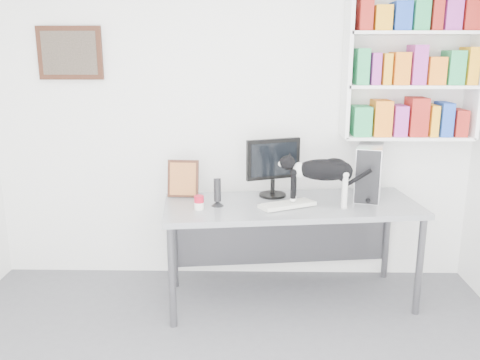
{
  "coord_description": "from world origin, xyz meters",
  "views": [
    {
      "loc": [
        0.14,
        -2.2,
        1.93
      ],
      "look_at": [
        0.07,
        1.53,
        0.97
      ],
      "focal_mm": 38.0,
      "sensor_mm": 36.0,
      "label": 1
    }
  ],
  "objects_px": {
    "soup_can": "(199,203)",
    "cat": "(321,182)",
    "keyboard": "(287,205)",
    "speaker": "(217,192)",
    "monitor": "(273,167)",
    "desk": "(290,252)",
    "pc_tower": "(369,171)",
    "leaning_print": "(183,178)",
    "bookshelf": "(412,60)"
  },
  "relations": [
    {
      "from": "desk",
      "to": "soup_can",
      "type": "height_order",
      "value": "soup_can"
    },
    {
      "from": "desk",
      "to": "keyboard",
      "type": "height_order",
      "value": "keyboard"
    },
    {
      "from": "bookshelf",
      "to": "cat",
      "type": "xyz_separation_m",
      "value": [
        -0.73,
        -0.43,
        -0.87
      ]
    },
    {
      "from": "desk",
      "to": "soup_can",
      "type": "xyz_separation_m",
      "value": [
        -0.68,
        -0.17,
        0.45
      ]
    },
    {
      "from": "keyboard",
      "to": "cat",
      "type": "bearing_deg",
      "value": -21.59
    },
    {
      "from": "pc_tower",
      "to": "soup_can",
      "type": "distance_m",
      "value": 1.36
    },
    {
      "from": "keyboard",
      "to": "speaker",
      "type": "height_order",
      "value": "speaker"
    },
    {
      "from": "soup_can",
      "to": "cat",
      "type": "bearing_deg",
      "value": 6.29
    },
    {
      "from": "speaker",
      "to": "leaning_print",
      "type": "height_order",
      "value": "leaning_print"
    },
    {
      "from": "keyboard",
      "to": "speaker",
      "type": "relative_size",
      "value": 1.91
    },
    {
      "from": "cat",
      "to": "speaker",
      "type": "bearing_deg",
      "value": -170.79
    },
    {
      "from": "monitor",
      "to": "cat",
      "type": "xyz_separation_m",
      "value": [
        0.34,
        -0.26,
        -0.05
      ]
    },
    {
      "from": "bookshelf",
      "to": "keyboard",
      "type": "relative_size",
      "value": 2.98
    },
    {
      "from": "monitor",
      "to": "bookshelf",
      "type": "bearing_deg",
      "value": -12.07
    },
    {
      "from": "pc_tower",
      "to": "cat",
      "type": "xyz_separation_m",
      "value": [
        -0.41,
        -0.25,
        -0.02
      ]
    },
    {
      "from": "keyboard",
      "to": "cat",
      "type": "xyz_separation_m",
      "value": [
        0.25,
        0.02,
        0.17
      ]
    },
    {
      "from": "bookshelf",
      "to": "soup_can",
      "type": "distance_m",
      "value": 1.98
    },
    {
      "from": "keyboard",
      "to": "leaning_print",
      "type": "distance_m",
      "value": 0.85
    },
    {
      "from": "desk",
      "to": "cat",
      "type": "bearing_deg",
      "value": -24.47
    },
    {
      "from": "desk",
      "to": "soup_can",
      "type": "relative_size",
      "value": 18.44
    },
    {
      "from": "keyboard",
      "to": "soup_can",
      "type": "distance_m",
      "value": 0.65
    },
    {
      "from": "monitor",
      "to": "soup_can",
      "type": "distance_m",
      "value": 0.68
    },
    {
      "from": "desk",
      "to": "soup_can",
      "type": "bearing_deg",
      "value": -173.29
    },
    {
      "from": "bookshelf",
      "to": "soup_can",
      "type": "relative_size",
      "value": 11.95
    },
    {
      "from": "desk",
      "to": "speaker",
      "type": "bearing_deg",
      "value": -179.2
    },
    {
      "from": "monitor",
      "to": "soup_can",
      "type": "height_order",
      "value": "monitor"
    },
    {
      "from": "monitor",
      "to": "soup_can",
      "type": "xyz_separation_m",
      "value": [
        -0.55,
        -0.36,
        -0.18
      ]
    },
    {
      "from": "pc_tower",
      "to": "cat",
      "type": "height_order",
      "value": "pc_tower"
    },
    {
      "from": "monitor",
      "to": "speaker",
      "type": "relative_size",
      "value": 2.16
    },
    {
      "from": "leaning_print",
      "to": "soup_can",
      "type": "height_order",
      "value": "leaning_print"
    },
    {
      "from": "desk",
      "to": "leaning_print",
      "type": "relative_size",
      "value": 6.31
    },
    {
      "from": "soup_can",
      "to": "cat",
      "type": "height_order",
      "value": "cat"
    },
    {
      "from": "speaker",
      "to": "leaning_print",
      "type": "bearing_deg",
      "value": 132.76
    },
    {
      "from": "leaning_print",
      "to": "cat",
      "type": "height_order",
      "value": "cat"
    },
    {
      "from": "keyboard",
      "to": "soup_can",
      "type": "xyz_separation_m",
      "value": [
        -0.65,
        -0.08,
        0.04
      ]
    },
    {
      "from": "leaning_print",
      "to": "cat",
      "type": "relative_size",
      "value": 0.5
    },
    {
      "from": "desk",
      "to": "cat",
      "type": "height_order",
      "value": "cat"
    },
    {
      "from": "speaker",
      "to": "soup_can",
      "type": "bearing_deg",
      "value": -151.41
    },
    {
      "from": "pc_tower",
      "to": "soup_can",
      "type": "xyz_separation_m",
      "value": [
        -1.3,
        -0.35,
        -0.16
      ]
    },
    {
      "from": "soup_can",
      "to": "cat",
      "type": "distance_m",
      "value": 0.91
    },
    {
      "from": "desk",
      "to": "cat",
      "type": "distance_m",
      "value": 0.63
    },
    {
      "from": "bookshelf",
      "to": "leaning_print",
      "type": "xyz_separation_m",
      "value": [
        -1.78,
        -0.19,
        -0.9
      ]
    },
    {
      "from": "desk",
      "to": "monitor",
      "type": "relative_size",
      "value": 4.06
    },
    {
      "from": "bookshelf",
      "to": "leaning_print",
      "type": "bearing_deg",
      "value": -173.76
    },
    {
      "from": "leaning_print",
      "to": "soup_can",
      "type": "xyz_separation_m",
      "value": [
        0.16,
        -0.33,
        -0.1
      ]
    },
    {
      "from": "keyboard",
      "to": "speaker",
      "type": "xyz_separation_m",
      "value": [
        -0.52,
        0.01,
        0.09
      ]
    },
    {
      "from": "keyboard",
      "to": "pc_tower",
      "type": "xyz_separation_m",
      "value": [
        0.66,
        0.27,
        0.19
      ]
    },
    {
      "from": "desk",
      "to": "leaning_print",
      "type": "bearing_deg",
      "value": 161.77
    },
    {
      "from": "desk",
      "to": "cat",
      "type": "xyz_separation_m",
      "value": [
        0.21,
        -0.07,
        0.59
      ]
    },
    {
      "from": "bookshelf",
      "to": "cat",
      "type": "bearing_deg",
      "value": -149.37
    }
  ]
}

